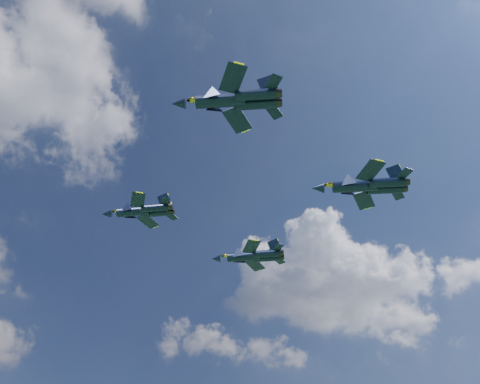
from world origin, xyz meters
name	(u,v)px	position (x,y,z in m)	size (l,w,h in m)	color
jet_lead	(131,212)	(-10.77, 24.27, 60.17)	(13.06, 13.55, 3.62)	black
jet_left	(217,101)	(-13.17, -6.41, 62.74)	(16.25, 15.81, 4.36)	black
jet_right	(241,257)	(15.79, 22.90, 59.71)	(14.57, 15.03, 4.03)	black
jet_slot	(351,186)	(16.38, -7.86, 60.10)	(16.37, 15.71, 4.37)	black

